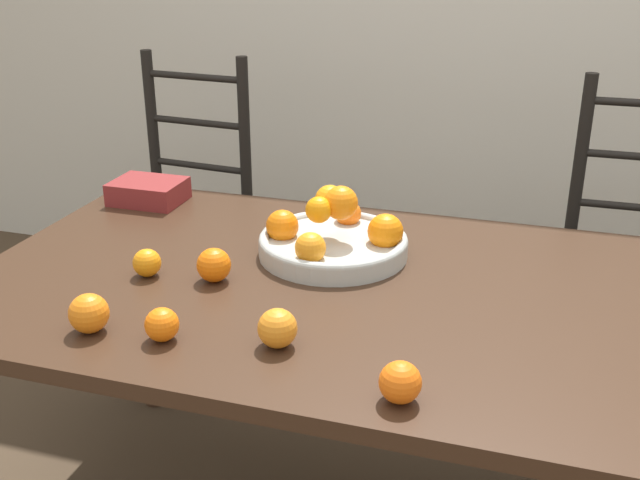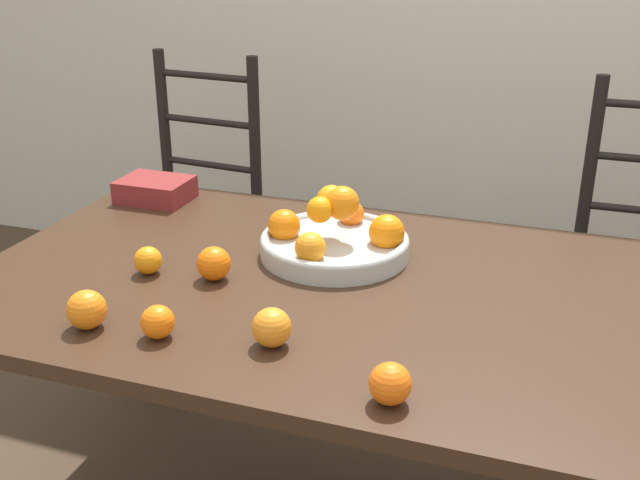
% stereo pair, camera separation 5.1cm
% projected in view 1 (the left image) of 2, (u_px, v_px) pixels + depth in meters
% --- Properties ---
extents(dining_table, '(1.84, 0.97, 0.73)m').
position_uv_depth(dining_table, '(383.00, 323.00, 1.64)').
color(dining_table, '#382316').
rests_on(dining_table, ground_plane).
extents(fruit_bowl, '(0.35, 0.35, 0.17)m').
position_uv_depth(fruit_bowl, '(333.00, 238.00, 1.76)').
color(fruit_bowl, '#B2B7B2').
rests_on(fruit_bowl, dining_table).
extents(orange_loose_0, '(0.07, 0.07, 0.07)m').
position_uv_depth(orange_loose_0, '(400.00, 382.00, 1.21)').
color(orange_loose_0, orange).
rests_on(orange_loose_0, dining_table).
extents(orange_loose_1, '(0.08, 0.08, 0.08)m').
position_uv_depth(orange_loose_1, '(214.00, 265.00, 1.63)').
color(orange_loose_1, orange).
rests_on(orange_loose_1, dining_table).
extents(orange_loose_2, '(0.07, 0.07, 0.07)m').
position_uv_depth(orange_loose_2, '(277.00, 328.00, 1.38)').
color(orange_loose_2, orange).
rests_on(orange_loose_2, dining_table).
extents(orange_loose_3, '(0.08, 0.08, 0.08)m').
position_uv_depth(orange_loose_3, '(89.00, 313.00, 1.43)').
color(orange_loose_3, orange).
rests_on(orange_loose_3, dining_table).
extents(orange_loose_4, '(0.07, 0.07, 0.07)m').
position_uv_depth(orange_loose_4, '(162.00, 325.00, 1.40)').
color(orange_loose_4, orange).
rests_on(orange_loose_4, dining_table).
extents(orange_loose_5, '(0.06, 0.06, 0.06)m').
position_uv_depth(orange_loose_5, '(147.00, 263.00, 1.66)').
color(orange_loose_5, orange).
rests_on(orange_loose_5, dining_table).
extents(chair_left, '(0.45, 0.44, 1.05)m').
position_uv_depth(chair_left, '(183.00, 218.00, 2.66)').
color(chair_left, black).
rests_on(chair_left, ground_plane).
extents(chair_right, '(0.42, 0.40, 1.05)m').
position_uv_depth(chair_right, '(635.00, 270.00, 2.25)').
color(chair_right, black).
rests_on(chair_right, ground_plane).
extents(book_stack, '(0.19, 0.15, 0.06)m').
position_uv_depth(book_stack, '(148.00, 191.00, 2.11)').
color(book_stack, maroon).
rests_on(book_stack, dining_table).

